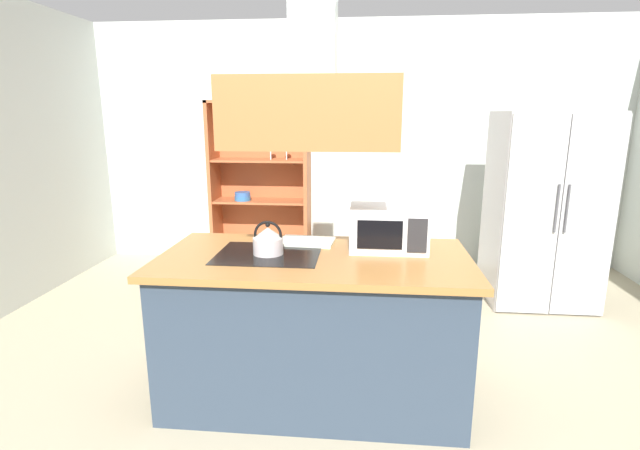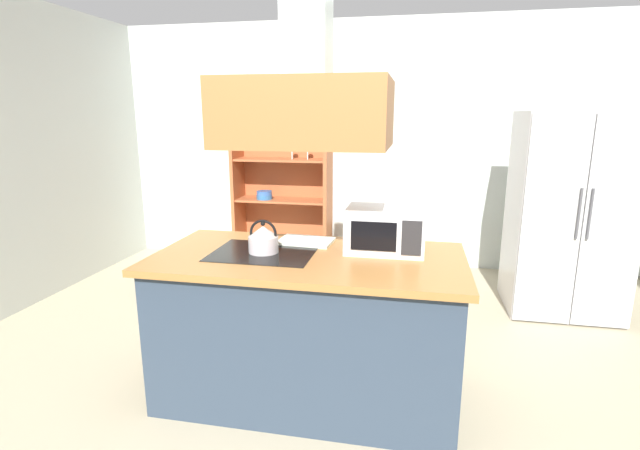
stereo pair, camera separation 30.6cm
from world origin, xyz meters
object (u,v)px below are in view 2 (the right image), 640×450
Objects in this scene: dish_cabinet at (283,193)px; microwave at (385,230)px; refrigerator at (568,214)px; kettle at (263,239)px; cutting_board at (306,241)px.

microwave is at bearing -61.41° from dish_cabinet.
refrigerator is 2.92m from dish_cabinet.
microwave reaches higher than kettle.
refrigerator is 2.12m from microwave.
refrigerator is at bearing -17.76° from dish_cabinet.
kettle is 0.58× the size of cutting_board.
microwave is at bearing -133.52° from refrigerator.
dish_cabinet is (-2.78, 0.89, -0.05)m from refrigerator.
dish_cabinet reaches higher than refrigerator.
kettle is at bearing -125.70° from cutting_board.
dish_cabinet is at bearing 103.35° from kettle.
refrigerator is at bearing 38.57° from kettle.
kettle is at bearing -76.65° from dish_cabinet.
dish_cabinet is 5.42× the size of cutting_board.
microwave is (1.32, -2.43, 0.22)m from dish_cabinet.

